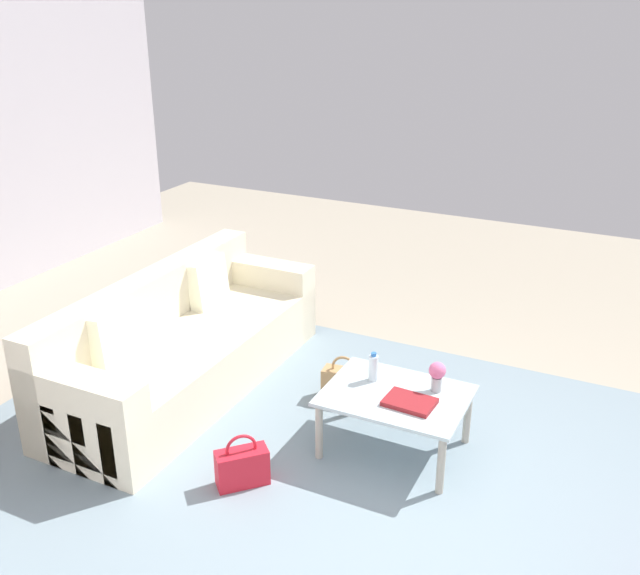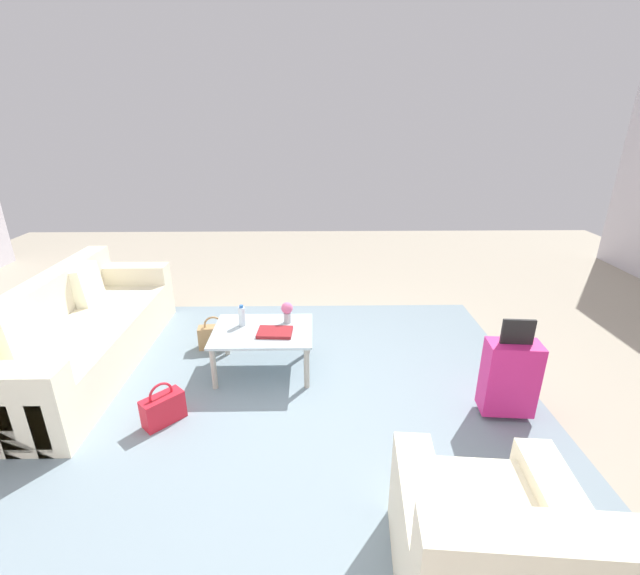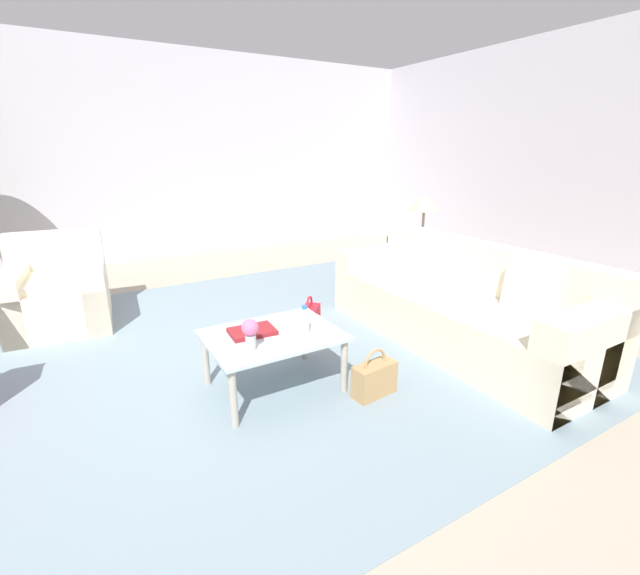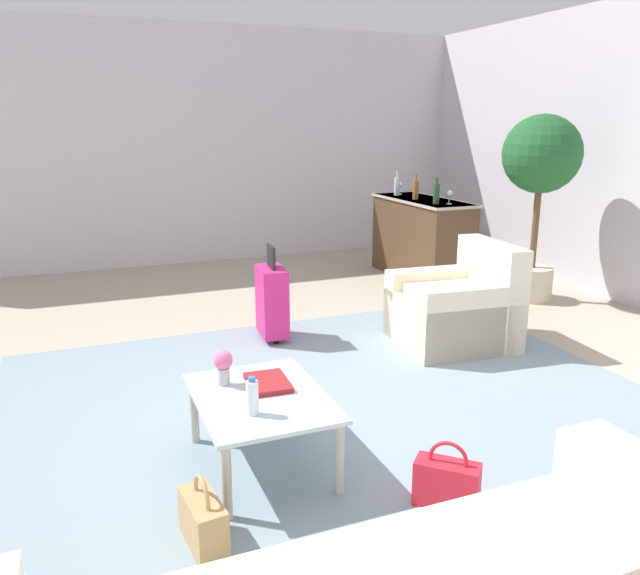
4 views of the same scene
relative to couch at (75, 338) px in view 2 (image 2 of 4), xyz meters
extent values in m
plane|color=#A89E89|center=(-2.19, 0.60, -0.30)|extent=(12.00, 12.00, 0.00)
cube|color=gray|center=(-1.59, 0.80, -0.30)|extent=(5.20, 4.40, 0.01)
cube|color=beige|center=(-0.09, 0.00, -0.08)|extent=(0.91, 2.47, 0.45)
cube|color=beige|center=(0.25, 0.00, 0.13)|extent=(0.22, 2.47, 0.86)
cube|color=beige|center=(-0.09, -1.12, 0.03)|extent=(0.91, 0.24, 0.66)
cube|color=beige|center=(-0.09, 1.12, 0.03)|extent=(0.91, 0.24, 0.66)
cube|color=white|center=(0.09, -0.56, 0.33)|extent=(0.16, 0.40, 0.41)
cube|color=white|center=(0.09, 0.56, 0.33)|extent=(0.15, 0.40, 0.41)
cube|color=beige|center=(-3.09, 2.20, -0.08)|extent=(0.93, 0.99, 0.44)
cube|color=beige|center=(-2.77, 2.17, 0.00)|extent=(0.28, 0.93, 0.60)
cube|color=beige|center=(-3.42, 2.23, 0.00)|extent=(0.28, 0.93, 0.60)
cube|color=white|center=(-3.10, 2.15, 0.18)|extent=(0.67, 0.71, 0.08)
cube|color=silver|center=(-1.79, 0.10, 0.11)|extent=(0.91, 0.69, 0.02)
cylinder|color=#ADA899|center=(-2.20, 0.40, -0.10)|extent=(0.05, 0.05, 0.40)
cylinder|color=#ADA899|center=(-1.39, 0.40, -0.10)|extent=(0.05, 0.05, 0.40)
cylinder|color=#ADA899|center=(-2.20, -0.20, -0.10)|extent=(0.05, 0.05, 0.40)
cylinder|color=#ADA899|center=(-1.39, -0.20, -0.10)|extent=(0.05, 0.05, 0.40)
cylinder|color=silver|center=(-1.59, 0.00, 0.21)|extent=(0.06, 0.06, 0.18)
cylinder|color=#2D6BBC|center=(-1.59, 0.00, 0.32)|extent=(0.04, 0.04, 0.02)
cube|color=maroon|center=(-1.91, 0.18, 0.14)|extent=(0.32, 0.24, 0.03)
cylinder|color=#B2B7BC|center=(-2.01, -0.05, 0.17)|extent=(0.07, 0.07, 0.10)
sphere|color=#DB6693|center=(-2.01, -0.05, 0.27)|extent=(0.11, 0.11, 0.11)
cube|color=#D12375|center=(-3.79, 0.80, 0.05)|extent=(0.42, 0.25, 0.60)
cube|color=black|center=(-3.79, 0.80, 0.45)|extent=(0.24, 0.04, 0.20)
cylinder|color=black|center=(-3.93, 0.81, -0.28)|extent=(0.02, 0.05, 0.05)
cylinder|color=black|center=(-3.65, 0.79, -0.28)|extent=(0.02, 0.05, 0.05)
cube|color=red|center=(-1.08, 0.85, -0.18)|extent=(0.32, 0.33, 0.24)
torus|color=red|center=(-1.08, 0.85, -0.04)|extent=(0.15, 0.15, 0.20)
cube|color=tan|center=(-1.23, -0.34, -0.18)|extent=(0.33, 0.17, 0.24)
torus|color=tan|center=(-1.23, -0.34, -0.04)|extent=(0.20, 0.04, 0.20)
camera|label=1|loc=(-3.10, 3.89, 2.50)|focal=40.00mm
camera|label=2|loc=(-2.26, 3.63, 1.92)|focal=24.00mm
camera|label=3|loc=(-2.90, -2.43, 1.35)|focal=24.00mm
camera|label=4|loc=(1.24, -0.77, 1.57)|focal=35.00mm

